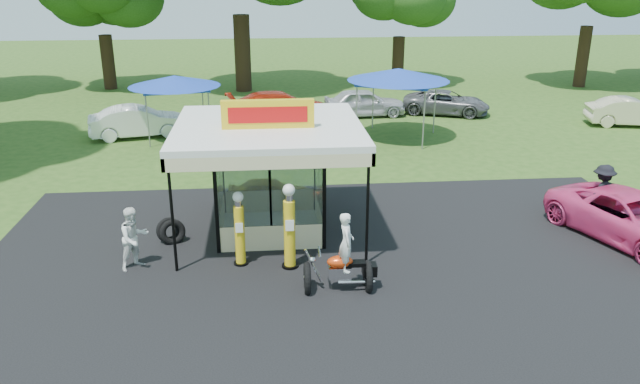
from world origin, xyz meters
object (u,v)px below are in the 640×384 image
at_px(kiosk_car, 270,192).
at_px(pink_sedan, 632,218).
at_px(bg_car_b, 280,107).
at_px(gas_pump_right, 289,229).
at_px(bg_car_c, 364,102).
at_px(motorcycle, 343,260).
at_px(bg_car_a, 138,122).
at_px(tent_west, 174,81).
at_px(bg_car_d, 446,102).
at_px(spectator_east_a, 602,193).
at_px(spectator_west, 134,238).
at_px(gas_pump_left, 240,231).
at_px(bg_car_e, 631,112).
at_px(gas_station_kiosk, 270,176).
at_px(tent_east, 398,75).

bearing_deg(kiosk_car, pink_sedan, -110.21).
bearing_deg(bg_car_b, pink_sedan, -159.91).
xyz_separation_m(gas_pump_right, kiosk_car, (-0.47, 4.79, -0.67)).
bearing_deg(bg_car_b, bg_car_c, -90.29).
relative_size(motorcycle, bg_car_a, 0.48).
relative_size(bg_car_b, tent_west, 1.29).
xyz_separation_m(bg_car_a, bg_car_d, (15.96, 3.46, -0.10)).
distance_m(gas_pump_right, spectator_east_a, 10.27).
xyz_separation_m(bg_car_a, bg_car_b, (6.79, 2.46, 0.04)).
height_order(spectator_east_a, bg_car_c, spectator_east_a).
relative_size(bg_car_a, tent_west, 1.07).
bearing_deg(bg_car_a, motorcycle, -167.16).
distance_m(spectator_west, bg_car_b, 17.09).
bearing_deg(kiosk_car, spectator_east_a, -102.70).
bearing_deg(kiosk_car, tent_west, 24.12).
height_order(bg_car_c, tent_west, tent_west).
relative_size(bg_car_a, bg_car_d, 0.97).
bearing_deg(bg_car_b, gas_pump_left, 163.05).
bearing_deg(bg_car_e, kiosk_car, 129.40).
xyz_separation_m(bg_car_b, bg_car_c, (4.61, 0.92, -0.04)).
relative_size(gas_pump_left, motorcycle, 0.98).
height_order(gas_station_kiosk, bg_car_b, gas_station_kiosk).
height_order(spectator_east_a, bg_car_d, spectator_east_a).
xyz_separation_m(bg_car_a, bg_car_c, (11.39, 3.38, 0.00)).
distance_m(motorcycle, bg_car_d, 20.91).
bearing_deg(tent_west, gas_station_kiosk, -70.08).
relative_size(pink_sedan, bg_car_e, 1.20).
height_order(pink_sedan, tent_east, tent_east).
height_order(bg_car_b, bg_car_c, bg_car_b).
xyz_separation_m(gas_pump_right, tent_west, (-4.66, 14.15, 1.52)).
relative_size(bg_car_e, tent_east, 0.91).
xyz_separation_m(bg_car_d, tent_east, (-3.80, -4.78, 2.33)).
xyz_separation_m(kiosk_car, tent_east, (6.09, 8.34, 2.50)).
relative_size(motorcycle, bg_car_b, 0.40).
xyz_separation_m(gas_pump_left, bg_car_d, (10.75, 17.61, -0.38)).
bearing_deg(pink_sedan, gas_station_kiosk, 150.90).
xyz_separation_m(gas_station_kiosk, gas_pump_right, (0.47, -2.58, -0.63)).
xyz_separation_m(bg_car_b, tent_west, (-4.91, -2.76, 1.88)).
relative_size(gas_pump_left, pink_sedan, 0.41).
height_order(spectator_east_a, bg_car_b, spectator_east_a).
xyz_separation_m(gas_pump_left, spectator_west, (-2.80, 0.10, -0.15)).
height_order(motorcycle, bg_car_b, motorcycle).
bearing_deg(bg_car_d, gas_station_kiosk, 168.19).
xyz_separation_m(pink_sedan, bg_car_d, (-0.69, 17.02, -0.07)).
relative_size(gas_pump_left, bg_car_e, 0.50).
xyz_separation_m(motorcycle, spectator_west, (-5.39, 1.74, 0.03)).
xyz_separation_m(gas_station_kiosk, bg_car_d, (9.89, 15.32, -1.14)).
height_order(kiosk_car, spectator_west, spectator_west).
bearing_deg(motorcycle, pink_sedan, 15.71).
xyz_separation_m(spectator_west, bg_car_d, (13.55, 17.52, -0.22)).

